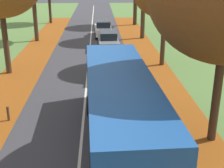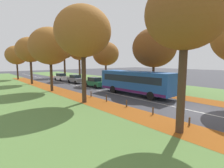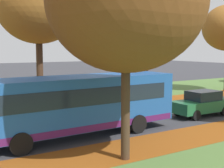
{
  "view_description": "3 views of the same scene",
  "coord_description": "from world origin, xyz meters",
  "px_view_note": "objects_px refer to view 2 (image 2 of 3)",
  "views": [
    {
      "loc": [
        0.78,
        -2.46,
        6.84
      ],
      "look_at": [
        1.4,
        11.34,
        1.7
      ],
      "focal_mm": 50.0,
      "sensor_mm": 36.0,
      "label": 1
    },
    {
      "loc": [
        -14.74,
        -6.16,
        4.24
      ],
      "look_at": [
        0.1,
        11.6,
        1.23
      ],
      "focal_mm": 28.0,
      "sensor_mm": 36.0,
      "label": 2
    },
    {
      "loc": [
        15.37,
        2.33,
        4.34
      ],
      "look_at": [
        0.2,
        11.66,
        2.3
      ],
      "focal_mm": 50.0,
      "sensor_mm": 36.0,
      "label": 3
    }
  ],
  "objects_px": {
    "tree_right_near": "(154,48)",
    "bus": "(135,82)",
    "tree_left_mid": "(50,46)",
    "tree_left_far": "(30,50)",
    "car_green_lead": "(95,82)",
    "tree_left_nearest": "(185,14)",
    "tree_left_near": "(83,32)",
    "bollard_sixth": "(91,94)",
    "car_grey_following": "(76,79)",
    "bollard_fifth": "(107,98)",
    "car_white_third_in_line": "(61,77)",
    "tree_left_distant": "(16,55)",
    "tree_right_mid": "(106,54)",
    "bollard_fourth": "(127,104)",
    "tree_right_distant": "(64,50)",
    "bollard_second": "(189,121)",
    "tree_right_far": "(79,51)",
    "bollard_third": "(153,111)"
  },
  "relations": [
    {
      "from": "tree_right_near",
      "to": "bus",
      "type": "xyz_separation_m",
      "value": [
        -3.93,
        -0.22,
        -4.41
      ]
    },
    {
      "from": "tree_left_mid",
      "to": "tree_left_far",
      "type": "bearing_deg",
      "value": 89.5
    },
    {
      "from": "bus",
      "to": "car_green_lead",
      "type": "xyz_separation_m",
      "value": [
        -0.12,
        8.91,
        -0.89
      ]
    },
    {
      "from": "tree_left_nearest",
      "to": "car_green_lead",
      "type": "relative_size",
      "value": 2.12
    },
    {
      "from": "tree_left_near",
      "to": "bollard_sixth",
      "type": "relative_size",
      "value": 13.4
    },
    {
      "from": "tree_left_near",
      "to": "car_grey_following",
      "type": "xyz_separation_m",
      "value": [
        7.21,
        15.32,
        -6.33
      ]
    },
    {
      "from": "bollard_fifth",
      "to": "car_white_third_in_line",
      "type": "bearing_deg",
      "value": 77.76
    },
    {
      "from": "tree_left_distant",
      "to": "car_green_lead",
      "type": "distance_m",
      "value": 23.43
    },
    {
      "from": "tree_right_mid",
      "to": "car_white_third_in_line",
      "type": "xyz_separation_m",
      "value": [
        -4.23,
        10.67,
        -4.82
      ]
    },
    {
      "from": "tree_left_distant",
      "to": "tree_right_near",
      "type": "height_order",
      "value": "tree_right_near"
    },
    {
      "from": "bollard_fourth",
      "to": "bus",
      "type": "distance_m",
      "value": 6.46
    },
    {
      "from": "tree_left_nearest",
      "to": "bus",
      "type": "xyz_separation_m",
      "value": [
        6.79,
        9.82,
        -5.11
      ]
    },
    {
      "from": "tree_left_far",
      "to": "tree_right_distant",
      "type": "xyz_separation_m",
      "value": [
        10.89,
        9.1,
        0.76
      ]
    },
    {
      "from": "tree_right_near",
      "to": "car_white_third_in_line",
      "type": "xyz_separation_m",
      "value": [
        -4.22,
        21.62,
        -5.3
      ]
    },
    {
      "from": "tree_left_distant",
      "to": "tree_right_distant",
      "type": "bearing_deg",
      "value": -8.99
    },
    {
      "from": "tree_left_mid",
      "to": "bollard_fourth",
      "type": "distance_m",
      "value": 14.75
    },
    {
      "from": "tree_left_distant",
      "to": "bollard_second",
      "type": "xyz_separation_m",
      "value": [
        1.9,
        -40.38,
        -5.4
      ]
    },
    {
      "from": "tree_left_distant",
      "to": "car_white_third_in_line",
      "type": "distance_m",
      "value": 12.22
    },
    {
      "from": "tree_left_far",
      "to": "bollard_second",
      "type": "distance_m",
      "value": 30.21
    },
    {
      "from": "tree_right_distant",
      "to": "bollard_fifth",
      "type": "relative_size",
      "value": 12.9
    },
    {
      "from": "tree_right_far",
      "to": "car_grey_following",
      "type": "height_order",
      "value": "tree_right_far"
    },
    {
      "from": "tree_right_mid",
      "to": "tree_right_far",
      "type": "xyz_separation_m",
      "value": [
        -0.18,
        9.58,
        1.03
      ]
    },
    {
      "from": "tree_right_mid",
      "to": "bus",
      "type": "height_order",
      "value": "tree_right_mid"
    },
    {
      "from": "tree_left_nearest",
      "to": "tree_right_mid",
      "type": "bearing_deg",
      "value": 62.92
    },
    {
      "from": "bollard_third",
      "to": "car_green_lead",
      "type": "relative_size",
      "value": 0.15
    },
    {
      "from": "tree_left_far",
      "to": "tree_right_near",
      "type": "height_order",
      "value": "tree_right_near"
    },
    {
      "from": "bollard_third",
      "to": "car_grey_following",
      "type": "distance_m",
      "value": 23.12
    },
    {
      "from": "car_white_third_in_line",
      "to": "tree_left_near",
      "type": "bearing_deg",
      "value": -107.89
    },
    {
      "from": "tree_left_nearest",
      "to": "tree_right_far",
      "type": "distance_m",
      "value": 32.33
    },
    {
      "from": "tree_right_near",
      "to": "tree_right_far",
      "type": "distance_m",
      "value": 20.53
    },
    {
      "from": "bollard_fifth",
      "to": "car_white_third_in_line",
      "type": "distance_m",
      "value": 23.01
    },
    {
      "from": "tree_right_mid",
      "to": "tree_left_distant",
      "type": "bearing_deg",
      "value": 119.41
    },
    {
      "from": "tree_left_far",
      "to": "bollard_fifth",
      "type": "distance_m",
      "value": 21.48
    },
    {
      "from": "tree_left_near",
      "to": "bollard_third",
      "type": "xyz_separation_m",
      "value": [
        2.0,
        -7.2,
        -6.83
      ]
    },
    {
      "from": "tree_left_nearest",
      "to": "bollard_second",
      "type": "bearing_deg",
      "value": 6.47
    },
    {
      "from": "bollard_sixth",
      "to": "tree_left_mid",
      "type": "bearing_deg",
      "value": 104.5
    },
    {
      "from": "bollard_sixth",
      "to": "bus",
      "type": "distance_m",
      "value": 5.83
    },
    {
      "from": "tree_left_near",
      "to": "car_grey_following",
      "type": "distance_m",
      "value": 18.08
    },
    {
      "from": "tree_right_distant",
      "to": "bus",
      "type": "bearing_deg",
      "value": -97.7
    },
    {
      "from": "tree_left_far",
      "to": "tree_right_near",
      "type": "bearing_deg",
      "value": -61.02
    },
    {
      "from": "tree_right_distant",
      "to": "bollard_second",
      "type": "bearing_deg",
      "value": -103.27
    },
    {
      "from": "tree_left_nearest",
      "to": "tree_right_near",
      "type": "distance_m",
      "value": 14.7
    },
    {
      "from": "car_green_lead",
      "to": "car_white_third_in_line",
      "type": "bearing_deg",
      "value": 90.76
    },
    {
      "from": "bus",
      "to": "car_grey_following",
      "type": "bearing_deg",
      "value": 89.8
    },
    {
      "from": "tree_left_nearest",
      "to": "bollard_sixth",
      "type": "distance_m",
      "value": 13.87
    },
    {
      "from": "car_white_third_in_line",
      "to": "tree_right_mid",
      "type": "bearing_deg",
      "value": -68.38
    },
    {
      "from": "tree_left_nearest",
      "to": "tree_right_mid",
      "type": "distance_m",
      "value": 23.59
    },
    {
      "from": "tree_left_mid",
      "to": "tree_left_far",
      "type": "distance_m",
      "value": 10.21
    },
    {
      "from": "tree_left_near",
      "to": "tree_left_distant",
      "type": "distance_m",
      "value": 30.22
    },
    {
      "from": "tree_left_mid",
      "to": "tree_left_far",
      "type": "relative_size",
      "value": 1.03
    }
  ]
}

